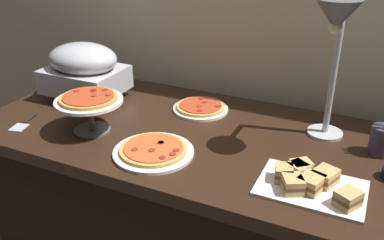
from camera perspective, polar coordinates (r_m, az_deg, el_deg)
name	(u,v)px	position (r m, az deg, el deg)	size (l,w,h in m)	color
back_wall	(250,2)	(1.98, 7.99, 15.75)	(4.40, 0.04, 2.40)	#C6B593
buffet_table	(204,209)	(1.87, 1.60, -12.12)	(1.90, 0.84, 0.76)	black
chafing_dish	(84,68)	(2.02, -14.59, 6.87)	(0.35, 0.28, 0.27)	#B7BABF
heat_lamp	(336,33)	(1.46, 19.10, 11.27)	(0.15, 0.33, 0.57)	#B7BABF
pizza_plate_front	(154,151)	(1.53, -5.30, -4.21)	(0.30, 0.30, 0.03)	white
pizza_plate_center	(201,108)	(1.87, 1.19, 1.70)	(0.25, 0.25, 0.03)	white
pizza_plate_raised_stand	(89,103)	(1.69, -13.93, 2.28)	(0.27, 0.27, 0.16)	#595B60
sandwich_platter	(310,182)	(1.38, 15.86, -8.23)	(0.33, 0.23, 0.06)	white
utensil_holder	(382,140)	(1.65, 24.62, -2.46)	(0.08, 0.08, 0.22)	#383347
serving_spatula	(24,123)	(1.89, -22.02, -0.40)	(0.07, 0.17, 0.01)	#B7BABF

